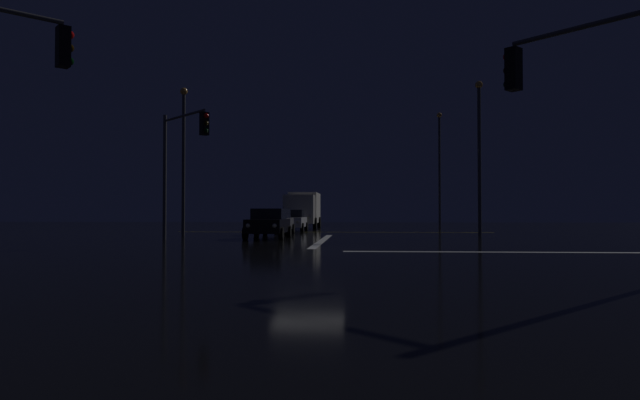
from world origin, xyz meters
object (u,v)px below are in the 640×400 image
sedan_black (268,223)px  sedan_white (292,220)px  streetlamp_left_near (184,150)px  streetlamp_right_near (479,147)px  sedan_gray (275,222)px  streetlamp_right_far (439,162)px  traffic_signal_se (594,93)px  box_truck (303,209)px  traffic_signal_nw (181,151)px

sedan_black → sedan_white: size_ratio=1.00×
streetlamp_left_near → streetlamp_right_near: streetlamp_right_near is taller
sedan_black → streetlamp_right_near: 13.06m
sedan_gray → sedan_white: 6.19m
sedan_white → streetlamp_right_far: streetlamp_right_far is taller
sedan_gray → traffic_signal_se: bearing=-64.5°
streetlamp_right_far → traffic_signal_se: bearing=-92.8°
sedan_white → box_truck: size_ratio=0.52×
traffic_signal_se → streetlamp_right_far: size_ratio=0.58×
streetlamp_left_near → streetlamp_right_far: size_ratio=0.89×
traffic_signal_se → box_truck: bearing=105.8°
sedan_gray → streetlamp_right_far: size_ratio=0.43×
sedan_black → traffic_signal_nw: size_ratio=0.69×
traffic_signal_nw → streetlamp_left_near: 6.73m
sedan_black → traffic_signal_nw: traffic_signal_nw is taller
sedan_gray → traffic_signal_nw: traffic_signal_nw is taller
box_truck → traffic_signal_nw: traffic_signal_nw is taller
traffic_signal_se → streetlamp_left_near: size_ratio=0.66×
streetlamp_left_near → streetlamp_right_far: streetlamp_right_far is taller
sedan_white → traffic_signal_se: traffic_signal_se is taller
sedan_black → streetlamp_left_near: (-5.78, 3.78, 4.33)m
streetlamp_left_near → sedan_gray: bearing=15.2°
streetlamp_right_far → traffic_signal_nw: bearing=-124.8°
streetlamp_left_near → streetlamp_right_near: (17.48, 0.00, 0.06)m
traffic_signal_se → streetlamp_left_near: bearing=127.9°
sedan_white → streetlamp_right_far: bearing=35.2°
traffic_signal_se → sedan_black: bearing=121.1°
traffic_signal_se → streetlamp_right_near: size_ratio=0.65×
sedan_gray → streetlamp_right_near: streetlamp_right_near is taller
traffic_signal_se → streetlamp_right_near: (1.79, 20.20, 1.20)m
traffic_signal_nw → streetlamp_right_near: (15.58, 6.40, 0.84)m
streetlamp_left_near → traffic_signal_nw: bearing=-73.4°
box_truck → traffic_signal_nw: 21.78m
streetlamp_left_near → streetlamp_right_far: 23.71m
traffic_signal_se → streetlamp_right_far: (1.79, 36.20, 1.73)m
streetlamp_left_near → box_truck: bearing=68.8°
sedan_white → streetlamp_left_near: streetlamp_left_near is taller
streetlamp_right_near → streetlamp_right_far: 16.01m
sedan_gray → traffic_signal_nw: 9.29m
sedan_white → streetlamp_left_near: (-5.65, -7.64, 4.33)m
traffic_signal_nw → box_truck: bearing=79.7°
box_truck → streetlamp_left_near: size_ratio=0.93×
box_truck → traffic_signal_se: bearing=-74.2°
sedan_gray → streetlamp_right_near: (12.13, -1.46, 4.39)m
traffic_signal_nw → sedan_gray: bearing=66.3°
streetlamp_right_near → streetlamp_right_far: streetlamp_right_far is taller
sedan_black → sedan_gray: bearing=94.6°
sedan_gray → box_truck: size_ratio=0.52×
sedan_white → streetlamp_right_near: (11.83, -7.64, 4.39)m
sedan_white → streetlamp_right_near: bearing=-32.8°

